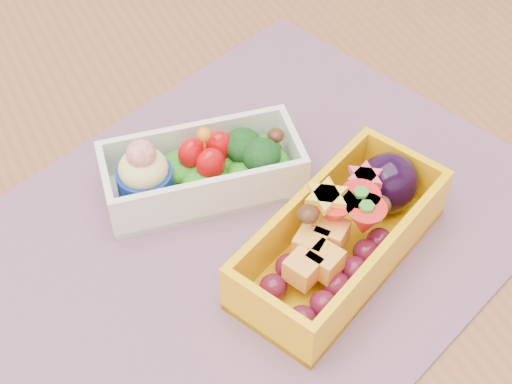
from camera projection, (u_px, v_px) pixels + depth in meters
name	position (u px, v px, depth m)	size (l,w,h in m)	color
table	(188.00, 286.00, 0.72)	(1.20, 0.80, 0.75)	brown
placemat	(251.00, 230.00, 0.63)	(0.47, 0.36, 0.00)	gray
bento_white	(201.00, 169.00, 0.65)	(0.18, 0.10, 0.07)	white
bento_yellow	(344.00, 234.00, 0.59)	(0.21, 0.16, 0.06)	#FFB50D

